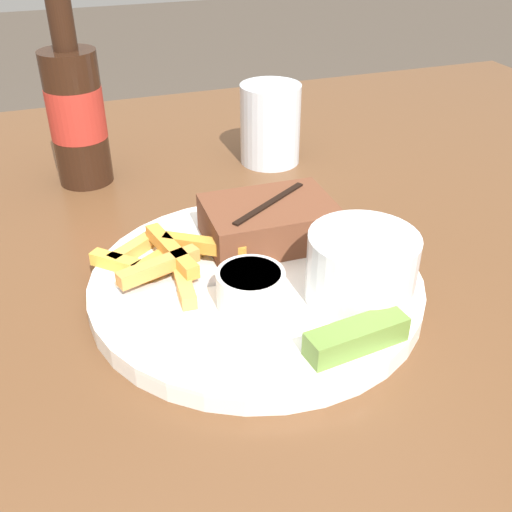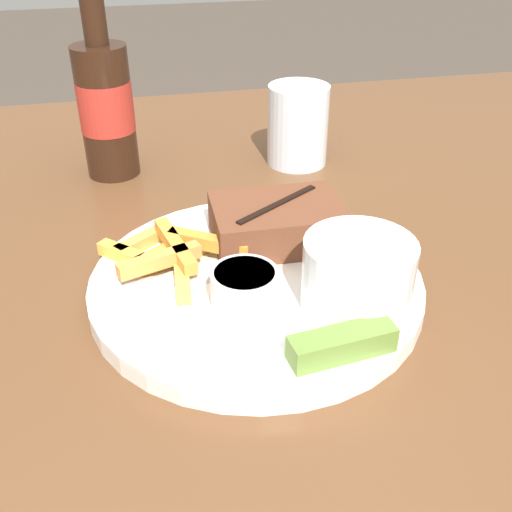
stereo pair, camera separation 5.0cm
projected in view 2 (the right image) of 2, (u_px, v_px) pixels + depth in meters
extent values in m
cube|color=brown|center=(256.00, 311.00, 0.53)|extent=(1.40, 1.15, 0.04)
cylinder|color=brown|center=(493.00, 269.00, 1.28)|extent=(0.06, 0.06, 0.73)
cylinder|color=white|center=(256.00, 286.00, 0.52)|extent=(0.28, 0.28, 0.01)
cylinder|color=white|center=(256.00, 278.00, 0.51)|extent=(0.28, 0.28, 0.00)
cube|color=brown|center=(277.00, 223.00, 0.55)|extent=(0.12, 0.09, 0.04)
cube|color=black|center=(278.00, 204.00, 0.54)|extent=(0.09, 0.06, 0.00)
cube|color=gold|center=(121.00, 253.00, 0.53)|extent=(0.04, 0.04, 0.01)
cube|color=orange|center=(175.00, 245.00, 0.52)|extent=(0.03, 0.09, 0.01)
cube|color=#E2994A|center=(182.00, 279.00, 0.50)|extent=(0.02, 0.06, 0.01)
cube|color=gold|center=(168.00, 251.00, 0.53)|extent=(0.07, 0.05, 0.01)
cube|color=#E18F42|center=(160.00, 260.00, 0.50)|extent=(0.07, 0.03, 0.01)
cube|color=gold|center=(177.00, 256.00, 0.53)|extent=(0.08, 0.05, 0.01)
cube|color=gold|center=(209.00, 242.00, 0.53)|extent=(0.07, 0.05, 0.01)
cube|color=gold|center=(139.00, 243.00, 0.55)|extent=(0.05, 0.04, 0.01)
cylinder|color=white|center=(358.00, 275.00, 0.46)|extent=(0.09, 0.09, 0.06)
cylinder|color=beige|center=(360.00, 250.00, 0.45)|extent=(0.08, 0.08, 0.01)
cylinder|color=silver|center=(245.00, 288.00, 0.47)|extent=(0.05, 0.05, 0.03)
cylinder|color=#C67A4C|center=(244.00, 275.00, 0.46)|extent=(0.05, 0.05, 0.01)
cube|color=olive|center=(342.00, 344.00, 0.42)|extent=(0.08, 0.03, 0.02)
cube|color=#B7B7BC|center=(155.00, 281.00, 0.50)|extent=(0.10, 0.02, 0.00)
cube|color=#B7B7BC|center=(236.00, 278.00, 0.51)|extent=(0.03, 0.01, 0.00)
cube|color=#B7B7BC|center=(236.00, 275.00, 0.51)|extent=(0.03, 0.01, 0.00)
cube|color=#B7B7BC|center=(235.00, 273.00, 0.51)|extent=(0.03, 0.01, 0.00)
cylinder|color=black|center=(107.00, 113.00, 0.69)|extent=(0.06, 0.06, 0.15)
cylinder|color=#B22D23|center=(106.00, 106.00, 0.69)|extent=(0.06, 0.06, 0.06)
cylinder|color=black|center=(92.00, 9.00, 0.63)|extent=(0.03, 0.03, 0.07)
cylinder|color=silver|center=(298.00, 125.00, 0.73)|extent=(0.07, 0.07, 0.10)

